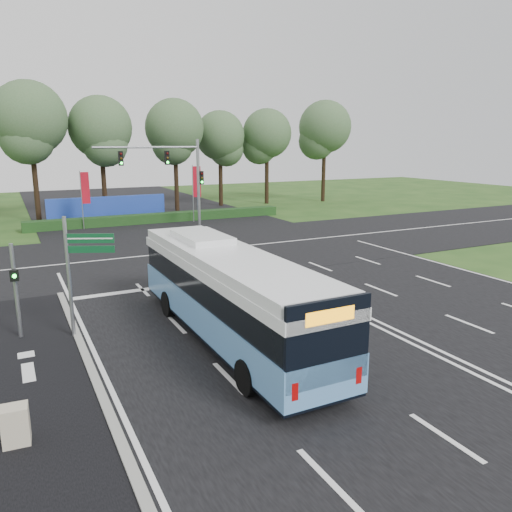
% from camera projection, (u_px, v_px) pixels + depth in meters
% --- Properties ---
extents(ground, '(120.00, 120.00, 0.00)m').
position_uv_depth(ground, '(321.00, 301.00, 21.76)').
color(ground, '#224617').
rests_on(ground, ground).
extents(road_main, '(20.00, 120.00, 0.04)m').
position_uv_depth(road_main, '(321.00, 300.00, 21.76)').
color(road_main, black).
rests_on(road_main, ground).
extents(road_cross, '(120.00, 14.00, 0.05)m').
position_uv_depth(road_cross, '(217.00, 249.00, 32.21)').
color(road_cross, black).
rests_on(road_cross, ground).
extents(bike_path, '(5.00, 18.00, 0.06)m').
position_uv_depth(bike_path, '(2.00, 393.00, 13.66)').
color(bike_path, black).
rests_on(bike_path, ground).
extents(kerb_strip, '(0.25, 18.00, 0.12)m').
position_uv_depth(kerb_strip, '(93.00, 374.00, 14.71)').
color(kerb_strip, gray).
rests_on(kerb_strip, ground).
extents(city_bus, '(2.61, 11.82, 3.39)m').
position_uv_depth(city_bus, '(229.00, 294.00, 17.01)').
color(city_bus, '#5790CB').
rests_on(city_bus, ground).
extents(pedestrian_signal, '(0.29, 0.42, 3.41)m').
position_uv_depth(pedestrian_signal, '(16.00, 288.00, 17.12)').
color(pedestrian_signal, gray).
rests_on(pedestrian_signal, ground).
extents(street_sign, '(1.55, 0.77, 4.32)m').
position_uv_depth(street_sign, '(78.00, 263.00, 17.07)').
color(street_sign, gray).
rests_on(street_sign, ground).
extents(utility_cabinet, '(0.62, 0.53, 0.97)m').
position_uv_depth(utility_cabinet, '(16.00, 426.00, 11.25)').
color(utility_cabinet, '#C1B59C').
rests_on(utility_cabinet, ground).
extents(banner_flag_left, '(0.68, 0.07, 4.61)m').
position_uv_depth(banner_flag_left, '(84.00, 191.00, 38.97)').
color(banner_flag_left, gray).
rests_on(banner_flag_left, ground).
extents(banner_flag_mid, '(0.69, 0.27, 4.89)m').
position_uv_depth(banner_flag_mid, '(196.00, 185.00, 42.58)').
color(banner_flag_mid, gray).
rests_on(banner_flag_mid, ground).
extents(traffic_light_gantry, '(8.41, 0.28, 7.00)m').
position_uv_depth(traffic_light_gantry, '(176.00, 170.00, 38.67)').
color(traffic_light_gantry, gray).
rests_on(traffic_light_gantry, ground).
extents(hedge, '(22.00, 1.20, 0.80)m').
position_uv_depth(hedge, '(161.00, 218.00, 43.01)').
color(hedge, '#153613').
rests_on(hedge, ground).
extents(blue_hoarding, '(10.00, 0.30, 2.20)m').
position_uv_depth(blue_hoarding, '(108.00, 209.00, 43.27)').
color(blue_hoarding, '#1F3EAA').
rests_on(blue_hoarding, ground).
extents(eucalyptus_row, '(47.71, 9.17, 11.80)m').
position_uv_depth(eucalyptus_row, '(136.00, 128.00, 47.07)').
color(eucalyptus_row, black).
rests_on(eucalyptus_row, ground).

